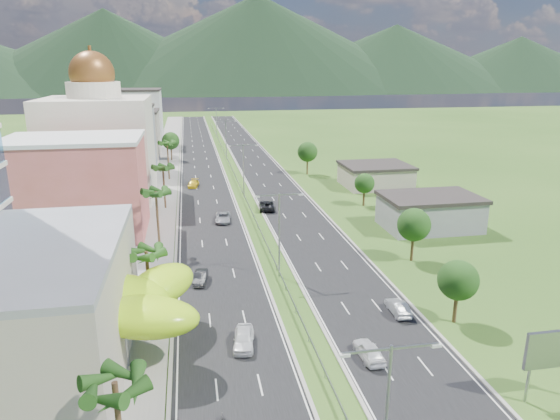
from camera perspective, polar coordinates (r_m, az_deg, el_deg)
ground at (r=55.73m, az=1.80°, el=-11.66°), size 500.00×500.00×0.00m
road_left at (r=140.56m, az=-9.03°, el=5.36°), size 11.00×260.00×0.04m
road_right at (r=141.69m, az=-2.93°, el=5.63°), size 11.00×260.00×0.04m
sidewalk_left at (r=140.67m, az=-12.91°, el=5.18°), size 7.00×260.00×0.12m
median_guardrail at (r=123.21m, az=-5.29°, el=4.25°), size 0.10×216.06×0.76m
streetlight_median_a at (r=31.93m, az=12.12°, el=-21.43°), size 6.04×0.25×11.00m
streetlight_median_b at (r=62.13m, az=-0.09°, el=-1.88°), size 6.04×0.25×11.00m
streetlight_median_c at (r=100.54m, az=-4.20°, el=5.12°), size 6.04×0.25×11.00m
streetlight_median_d at (r=144.78m, az=-6.21°, el=8.48°), size 6.04×0.25×11.00m
streetlight_median_e at (r=189.38m, az=-7.29°, el=10.26°), size 6.04×0.25×11.00m
lime_canopy at (r=49.77m, az=-20.58°, el=-9.94°), size 18.00×15.00×7.40m
pink_shophouse at (r=84.04m, az=-22.12°, el=2.26°), size 20.00×15.00×15.00m
domed_building at (r=105.58m, az=-19.98°, el=7.26°), size 20.00×20.00×28.70m
midrise_grey at (r=130.40m, az=-17.71°, el=7.52°), size 16.00×15.00×16.00m
midrise_beige at (r=152.25m, az=-16.70°, el=8.18°), size 16.00×15.00×13.00m
midrise_white at (r=174.71m, az=-16.02°, el=10.02°), size 16.00×15.00×18.00m
billboard at (r=46.22m, az=28.92°, el=-13.91°), size 5.20×0.35×6.20m
shed_near at (r=85.96m, az=16.72°, el=-0.38°), size 15.00×10.00×5.00m
shed_far at (r=113.34m, az=10.84°, el=3.79°), size 14.00×12.00×4.40m
palm_tree_a at (r=32.11m, az=-18.32°, el=-18.91°), size 3.60×3.60×9.10m
palm_tree_b at (r=53.80m, az=-15.02°, el=-5.03°), size 3.60×3.60×8.10m
palm_tree_c at (r=72.43m, az=-14.00°, el=1.71°), size 3.60×3.60×9.60m
palm_tree_d at (r=95.05m, az=-13.23°, el=4.57°), size 3.60×3.60×8.60m
palm_tree_e at (r=119.52m, az=-12.77°, el=7.30°), size 3.60×3.60×9.40m
leafy_tree_lfar at (r=144.64m, az=-12.38°, el=7.73°), size 4.90×4.90×8.05m
leafy_tree_ra at (r=54.94m, az=19.70°, el=-7.58°), size 4.20×4.20×6.90m
leafy_tree_rb at (r=70.17m, az=15.06°, el=-1.66°), size 4.55×4.55×7.47m
leafy_tree_rc at (r=96.41m, az=9.63°, el=3.00°), size 3.85×3.85×6.33m
leafy_tree_rd at (r=123.22m, az=3.16°, el=6.65°), size 4.90×4.90×8.05m
mountain_ridge at (r=503.75m, az=-2.43°, el=13.27°), size 860.00×140.00×90.00m
car_white_near_left at (r=49.53m, az=-4.17°, el=-14.42°), size 2.61×5.00×1.62m
car_dark_left at (r=63.27m, az=-9.07°, el=-7.58°), size 2.09×4.39×1.39m
car_silver_mid_left at (r=86.60m, az=-6.55°, el=-0.85°), size 2.99×5.57×1.48m
car_yellow_far_left at (r=112.41m, az=-9.86°, el=2.99°), size 2.79×5.25×1.45m
car_white_near_right at (r=48.35m, az=10.13°, el=-15.55°), size 2.02×4.58×1.54m
car_silver_right at (r=56.65m, az=13.33°, el=-10.78°), size 1.64×4.40×1.44m
car_dark_far_right at (r=93.27m, az=-1.53°, el=0.56°), size 3.43×6.21×1.65m
motorcycle at (r=40.69m, az=-6.55°, el=-22.63°), size 0.56×1.78×1.14m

